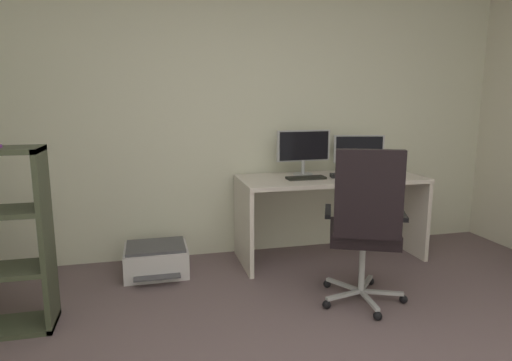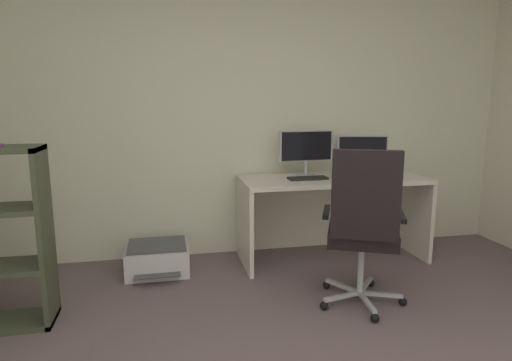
{
  "view_description": "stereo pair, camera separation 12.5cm",
  "coord_description": "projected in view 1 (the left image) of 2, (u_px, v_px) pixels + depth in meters",
  "views": [
    {
      "loc": [
        -0.78,
        -1.4,
        1.44
      ],
      "look_at": [
        0.04,
        1.9,
        0.81
      ],
      "focal_mm": 30.8,
      "sensor_mm": 36.0,
      "label": 1
    },
    {
      "loc": [
        -0.65,
        -1.42,
        1.44
      ],
      "look_at": [
        0.04,
        1.9,
        0.81
      ],
      "focal_mm": 30.8,
      "sensor_mm": 36.0,
      "label": 2
    }
  ],
  "objects": [
    {
      "name": "wall_back",
      "position": [
        233.0,
        120.0,
        4.04
      ],
      "size": [
        5.26,
        0.1,
        2.5
      ],
      "primitive_type": "cube",
      "color": "silver",
      "rests_on": "ground"
    },
    {
      "name": "desk",
      "position": [
        330.0,
        198.0,
        3.96
      ],
      "size": [
        1.65,
        0.67,
        0.76
      ],
      "color": "silver",
      "rests_on": "ground"
    },
    {
      "name": "monitor_main",
      "position": [
        303.0,
        148.0,
        3.99
      ],
      "size": [
        0.51,
        0.18,
        0.41
      ],
      "color": "#B2B5B7",
      "rests_on": "desk"
    },
    {
      "name": "monitor_secondary",
      "position": [
        359.0,
        151.0,
        4.13
      ],
      "size": [
        0.47,
        0.18,
        0.35
      ],
      "color": "#B2B5B7",
      "rests_on": "desk"
    },
    {
      "name": "keyboard",
      "position": [
        306.0,
        178.0,
        3.82
      ],
      "size": [
        0.34,
        0.14,
        0.02
      ],
      "primitive_type": "cube",
      "rotation": [
        0.0,
        0.0,
        0.02
      ],
      "color": "black",
      "rests_on": "desk"
    },
    {
      "name": "computer_mouse",
      "position": [
        334.0,
        176.0,
        3.89
      ],
      "size": [
        0.07,
        0.11,
        0.03
      ],
      "primitive_type": "cube",
      "rotation": [
        0.0,
        0.0,
        -0.15
      ],
      "color": "black",
      "rests_on": "desk"
    },
    {
      "name": "office_chair",
      "position": [
        365.0,
        222.0,
        2.98
      ],
      "size": [
        0.64,
        0.66,
        1.13
      ],
      "color": "#B7BABC",
      "rests_on": "ground"
    },
    {
      "name": "printer",
      "position": [
        156.0,
        260.0,
        3.66
      ],
      "size": [
        0.51,
        0.5,
        0.25
      ],
      "color": "silver",
      "rests_on": "ground"
    }
  ]
}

